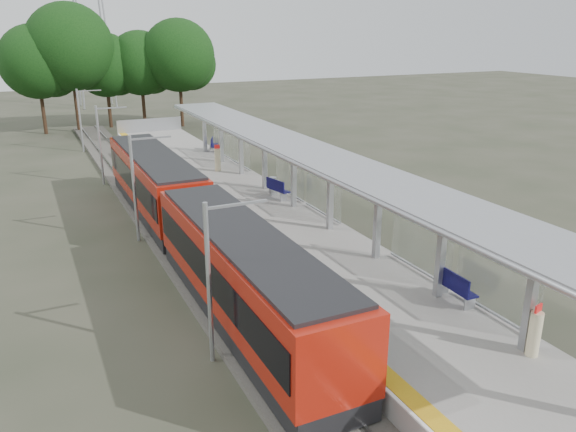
# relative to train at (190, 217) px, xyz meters

# --- Properties ---
(trackbed) EXTENTS (3.00, 70.00, 0.24)m
(trackbed) POSITION_rel_train_xyz_m (-0.00, 4.39, -1.93)
(trackbed) COLOR #59544C
(trackbed) RESTS_ON ground
(platform) EXTENTS (6.00, 50.00, 1.00)m
(platform) POSITION_rel_train_xyz_m (4.50, 4.39, -1.55)
(platform) COLOR gray
(platform) RESTS_ON ground
(tactile_strip) EXTENTS (0.60, 50.00, 0.02)m
(tactile_strip) POSITION_rel_train_xyz_m (1.95, 4.39, -1.04)
(tactile_strip) COLOR gold
(tactile_strip) RESTS_ON platform
(end_fence) EXTENTS (6.00, 0.10, 1.20)m
(end_fence) POSITION_rel_train_xyz_m (4.50, 29.34, -0.45)
(end_fence) COLOR #9EA0A5
(end_fence) RESTS_ON platform
(train) EXTENTS (2.74, 27.60, 3.62)m
(train) POSITION_rel_train_xyz_m (0.00, 0.00, 0.00)
(train) COLOR black
(train) RESTS_ON ground
(canopy) EXTENTS (3.27, 38.00, 3.66)m
(canopy) POSITION_rel_train_xyz_m (6.11, 0.58, 2.15)
(canopy) COLOR #9EA0A5
(canopy) RESTS_ON platform
(tree_cluster) EXTENTS (21.30, 9.77, 12.80)m
(tree_cluster) POSITION_rel_train_xyz_m (2.20, 38.04, 5.43)
(tree_cluster) COLOR #382316
(tree_cluster) RESTS_ON ground
(catenary_masts) EXTENTS (2.08, 48.16, 5.40)m
(catenary_masts) POSITION_rel_train_xyz_m (-1.72, 3.39, 0.86)
(catenary_masts) COLOR #9EA0A5
(catenary_masts) RESTS_ON ground
(bench_near) EXTENTS (0.58, 1.73, 1.17)m
(bench_near) POSITION_rel_train_xyz_m (6.71, -10.23, -0.44)
(bench_near) COLOR #100E47
(bench_near) RESTS_ON platform
(bench_mid) EXTENTS (0.85, 1.71, 1.12)m
(bench_mid) POSITION_rel_train_xyz_m (6.32, 4.18, -0.46)
(bench_mid) COLOR #100E47
(bench_mid) RESTS_ON platform
(bench_far) EXTENTS (1.06, 1.61, 1.06)m
(bench_far) POSITION_rel_train_xyz_m (7.11, 18.15, -0.49)
(bench_far) COLOR #100E47
(bench_far) RESTS_ON platform
(info_pillar_near) EXTENTS (0.38, 0.38, 1.68)m
(info_pillar_near) POSITION_rel_train_xyz_m (6.48, -13.93, -0.32)
(info_pillar_near) COLOR beige
(info_pillar_near) RESTS_ON platform
(info_pillar_far) EXTENTS (0.41, 0.41, 1.81)m
(info_pillar_far) POSITION_rel_train_xyz_m (5.33, 11.83, -0.27)
(info_pillar_far) COLOR beige
(info_pillar_far) RESTS_ON platform
(litter_bin) EXTENTS (0.55, 0.55, 0.96)m
(litter_bin) POSITION_rel_train_xyz_m (6.52, 5.28, -0.57)
(litter_bin) COLOR #9EA0A5
(litter_bin) RESTS_ON platform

